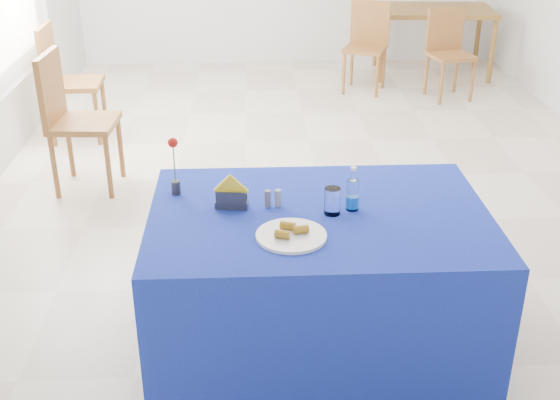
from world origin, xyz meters
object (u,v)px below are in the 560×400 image
object	(u,v)px
chair_win_b	(63,75)
chair_bg_right	(448,47)
plate	(291,236)
blue_table	(318,281)
water_bottle	(352,196)
chair_bg_left	(367,40)
chair_win_a	(70,112)
oak_table	(435,15)

from	to	relation	value
chair_win_b	chair_bg_right	bearing A→B (deg)	-75.02
plate	blue_table	size ratio (longest dim) A/B	0.20
water_bottle	chair_win_b	bearing A→B (deg)	124.24
plate	chair_bg_right	xyz separation A→B (m)	(1.89, 4.38, -0.25)
blue_table	chair_win_b	distance (m)	3.63
water_bottle	chair_bg_left	xyz separation A→B (m)	(0.79, 4.40, -0.30)
chair_win_a	chair_bg_left	bearing A→B (deg)	-43.19
water_bottle	oak_table	distance (m)	5.21
chair_bg_right	chair_win_a	xyz separation A→B (m)	(-3.36, -2.13, 0.07)
plate	chair_bg_left	world-z (taller)	chair_bg_left
chair_bg_left	chair_win_b	size ratio (longest dim) A/B	0.92
water_bottle	chair_bg_left	distance (m)	4.48
water_bottle	chair_bg_left	bearing A→B (deg)	79.80
chair_win_a	chair_win_b	xyz separation A→B (m)	(-0.29, 1.06, -0.01)
blue_table	water_bottle	distance (m)	0.48
chair_bg_left	chair_win_b	world-z (taller)	chair_win_b
oak_table	chair_bg_right	world-z (taller)	chair_bg_right
chair_win_a	chair_win_b	bearing A→B (deg)	19.11
plate	oak_table	world-z (taller)	plate
chair_win_a	chair_win_b	world-z (taller)	chair_win_a
plate	chair_win_a	world-z (taller)	chair_win_a
blue_table	chair_bg_right	world-z (taller)	chair_bg_right
plate	blue_table	bearing A→B (deg)	57.64
plate	chair_bg_right	distance (m)	4.77
plate	chair_win_b	bearing A→B (deg)	118.15
plate	chair_bg_left	xyz separation A→B (m)	(1.10, 4.66, -0.23)
plate	chair_win_a	size ratio (longest dim) A/B	0.30
blue_table	chair_bg_left	xyz separation A→B (m)	(0.95, 4.43, 0.15)
oak_table	chair_bg_left	xyz separation A→B (m)	(-0.84, -0.55, -0.14)
plate	water_bottle	size ratio (longest dim) A/B	1.46
plate	blue_table	world-z (taller)	plate
oak_table	chair_bg_left	bearing A→B (deg)	-146.94
oak_table	chair_win_b	size ratio (longest dim) A/B	1.33
plate	chair_bg_right	size ratio (longest dim) A/B	0.35
blue_table	water_bottle	xyz separation A→B (m)	(0.16, 0.03, 0.45)
plate	water_bottle	world-z (taller)	water_bottle
oak_table	blue_table	bearing A→B (deg)	-109.78
chair_win_a	water_bottle	bearing A→B (deg)	-134.54
chair_bg_right	blue_table	bearing A→B (deg)	-125.49
oak_table	chair_win_b	world-z (taller)	chair_win_b
blue_table	chair_win_a	xyz separation A→B (m)	(-1.62, 2.02, 0.21)
chair_win_b	plate	bearing A→B (deg)	-153.19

